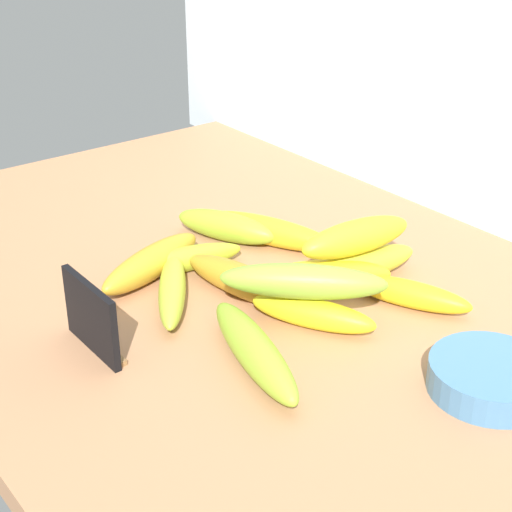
{
  "coord_description": "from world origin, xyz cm",
  "views": [
    {
      "loc": [
        76.06,
        -53.35,
        52.24
      ],
      "look_at": [
        6.77,
        0.48,
        8.0
      ],
      "focal_mm": 55.96,
      "sensor_mm": 36.0,
      "label": 1
    }
  ],
  "objects_px": {
    "banana_12": "(304,281)",
    "banana_8": "(324,276)",
    "banana_2": "(151,263)",
    "banana_7": "(226,226)",
    "fruit_bowl": "(491,377)",
    "banana_5": "(254,350)",
    "chalkboard_sign": "(92,320)",
    "banana_9": "(350,268)",
    "banana_10": "(172,289)",
    "banana_11": "(356,237)",
    "banana_1": "(181,260)",
    "banana_6": "(410,294)",
    "banana_3": "(243,281)",
    "banana_4": "(268,231)",
    "banana_0": "(313,313)"
  },
  "relations": [
    {
      "from": "banana_12",
      "to": "banana_8",
      "type": "bearing_deg",
      "value": 120.66
    },
    {
      "from": "banana_2",
      "to": "banana_8",
      "type": "relative_size",
      "value": 1.09
    },
    {
      "from": "banana_2",
      "to": "banana_7",
      "type": "relative_size",
      "value": 1.17
    },
    {
      "from": "fruit_bowl",
      "to": "banana_5",
      "type": "xyz_separation_m",
      "value": [
        -0.18,
        -0.16,
        0.0
      ]
    },
    {
      "from": "banana_8",
      "to": "banana_12",
      "type": "height_order",
      "value": "banana_12"
    },
    {
      "from": "chalkboard_sign",
      "to": "banana_9",
      "type": "distance_m",
      "value": 0.34
    },
    {
      "from": "banana_5",
      "to": "banana_10",
      "type": "bearing_deg",
      "value": 177.87
    },
    {
      "from": "chalkboard_sign",
      "to": "banana_11",
      "type": "relative_size",
      "value": 0.68
    },
    {
      "from": "banana_1",
      "to": "banana_5",
      "type": "bearing_deg",
      "value": -14.15
    },
    {
      "from": "banana_5",
      "to": "banana_8",
      "type": "xyz_separation_m",
      "value": [
        -0.08,
        0.17,
        0.0
      ]
    },
    {
      "from": "banana_6",
      "to": "banana_11",
      "type": "distance_m",
      "value": 0.1
    },
    {
      "from": "banana_11",
      "to": "banana_12",
      "type": "xyz_separation_m",
      "value": [
        0.03,
        -0.12,
        -0.01
      ]
    },
    {
      "from": "banana_1",
      "to": "banana_9",
      "type": "relative_size",
      "value": 0.83
    },
    {
      "from": "banana_3",
      "to": "banana_7",
      "type": "bearing_deg",
      "value": 151.23
    },
    {
      "from": "banana_4",
      "to": "banana_6",
      "type": "height_order",
      "value": "banana_4"
    },
    {
      "from": "fruit_bowl",
      "to": "banana_3",
      "type": "distance_m",
      "value": 0.32
    },
    {
      "from": "banana_9",
      "to": "banana_12",
      "type": "relative_size",
      "value": 1.05
    },
    {
      "from": "banana_2",
      "to": "banana_10",
      "type": "height_order",
      "value": "banana_2"
    },
    {
      "from": "banana_7",
      "to": "chalkboard_sign",
      "type": "bearing_deg",
      "value": -63.72
    },
    {
      "from": "banana_8",
      "to": "banana_11",
      "type": "distance_m",
      "value": 0.06
    },
    {
      "from": "banana_7",
      "to": "banana_9",
      "type": "bearing_deg",
      "value": 13.31
    },
    {
      "from": "banana_1",
      "to": "banana_6",
      "type": "bearing_deg",
      "value": 34.48
    },
    {
      "from": "banana_8",
      "to": "banana_0",
      "type": "bearing_deg",
      "value": -50.91
    },
    {
      "from": "banana_8",
      "to": "banana_9",
      "type": "bearing_deg",
      "value": 82.85
    },
    {
      "from": "chalkboard_sign",
      "to": "banana_11",
      "type": "distance_m",
      "value": 0.34
    },
    {
      "from": "banana_8",
      "to": "banana_10",
      "type": "relative_size",
      "value": 0.92
    },
    {
      "from": "banana_0",
      "to": "banana_1",
      "type": "distance_m",
      "value": 0.21
    },
    {
      "from": "banana_7",
      "to": "banana_1",
      "type": "bearing_deg",
      "value": -67.72
    },
    {
      "from": "banana_7",
      "to": "banana_11",
      "type": "relative_size",
      "value": 0.98
    },
    {
      "from": "banana_7",
      "to": "banana_12",
      "type": "bearing_deg",
      "value": -14.62
    },
    {
      "from": "banana_1",
      "to": "banana_3",
      "type": "relative_size",
      "value": 0.93
    },
    {
      "from": "banana_6",
      "to": "banana_10",
      "type": "height_order",
      "value": "same"
    },
    {
      "from": "chalkboard_sign",
      "to": "banana_2",
      "type": "xyz_separation_m",
      "value": [
        -0.11,
        0.14,
        -0.02
      ]
    },
    {
      "from": "banana_7",
      "to": "banana_10",
      "type": "xyz_separation_m",
      "value": [
        0.1,
        -0.16,
        -0.0
      ]
    },
    {
      "from": "banana_1",
      "to": "banana_12",
      "type": "distance_m",
      "value": 0.21
    },
    {
      "from": "chalkboard_sign",
      "to": "banana_0",
      "type": "relative_size",
      "value": 0.72
    },
    {
      "from": "banana_7",
      "to": "banana_9",
      "type": "relative_size",
      "value": 0.77
    },
    {
      "from": "banana_2",
      "to": "banana_12",
      "type": "height_order",
      "value": "banana_12"
    },
    {
      "from": "banana_11",
      "to": "banana_4",
      "type": "bearing_deg",
      "value": -174.97
    },
    {
      "from": "banana_4",
      "to": "banana_0",
      "type": "bearing_deg",
      "value": -25.4
    },
    {
      "from": "banana_10",
      "to": "banana_11",
      "type": "height_order",
      "value": "banana_11"
    },
    {
      "from": "fruit_bowl",
      "to": "banana_7",
      "type": "relative_size",
      "value": 0.81
    },
    {
      "from": "banana_7",
      "to": "banana_9",
      "type": "height_order",
      "value": "banana_9"
    },
    {
      "from": "banana_5",
      "to": "banana_6",
      "type": "distance_m",
      "value": 0.23
    },
    {
      "from": "chalkboard_sign",
      "to": "banana_1",
      "type": "relative_size",
      "value": 0.65
    },
    {
      "from": "fruit_bowl",
      "to": "banana_12",
      "type": "bearing_deg",
      "value": -163.23
    },
    {
      "from": "banana_4",
      "to": "banana_8",
      "type": "bearing_deg",
      "value": -11.31
    },
    {
      "from": "banana_2",
      "to": "fruit_bowl",
      "type": "bearing_deg",
      "value": 18.94
    },
    {
      "from": "fruit_bowl",
      "to": "banana_1",
      "type": "xyz_separation_m",
      "value": [
        -0.41,
        -0.11,
        0.0
      ]
    },
    {
      "from": "banana_10",
      "to": "banana_12",
      "type": "distance_m",
      "value": 0.17
    }
  ]
}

